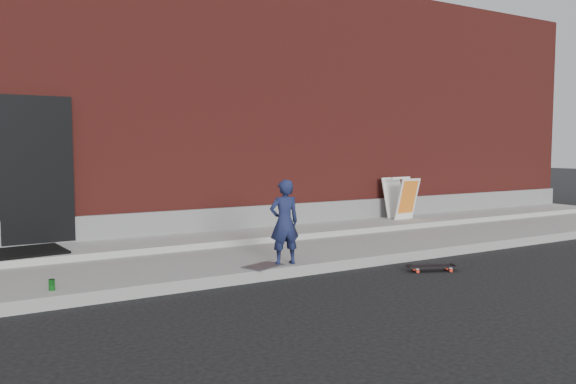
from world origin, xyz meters
TOP-DOWN VIEW (x-y plane):
  - ground at (0.00, 0.00)m, footprint 80.00×80.00m
  - sidewalk at (0.00, 1.50)m, footprint 20.00×3.00m
  - apron at (0.00, 2.40)m, footprint 20.00×1.20m
  - building at (-0.00, 6.99)m, footprint 20.00×8.10m
  - child at (0.18, 0.20)m, footprint 0.45×0.33m
  - skateboard at (2.09, -0.66)m, footprint 0.71×0.44m
  - pizza_sign at (4.35, 2.53)m, footprint 0.58×0.66m
  - soda_can at (-2.77, 0.29)m, footprint 0.08×0.08m
  - doormat at (-2.90, 2.31)m, footprint 1.20×1.01m
  - utility_plate at (-0.15, 0.20)m, footprint 0.60×0.49m

SIDE VIEW (x-z plane):
  - ground at x=0.00m, z-range 0.00..0.00m
  - skateboard at x=2.09m, z-range 0.03..0.10m
  - sidewalk at x=0.00m, z-range 0.00..0.15m
  - utility_plate at x=-0.15m, z-range 0.15..0.17m
  - apron at x=0.00m, z-range 0.15..0.25m
  - soda_can at x=-2.77m, z-range 0.15..0.28m
  - doormat at x=-2.90m, z-range 0.25..0.28m
  - pizza_sign at x=4.35m, z-range 0.25..1.13m
  - child at x=0.18m, z-range 0.15..1.31m
  - building at x=0.00m, z-range 0.00..5.00m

